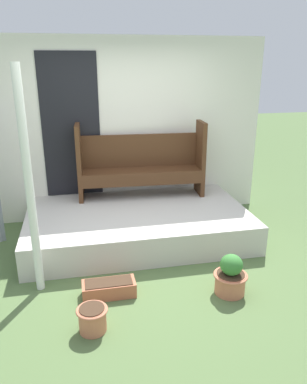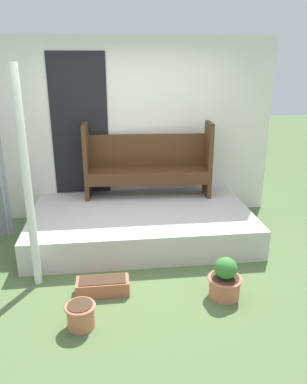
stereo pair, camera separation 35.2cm
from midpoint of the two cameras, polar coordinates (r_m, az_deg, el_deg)
name	(u,v)px [view 1 (the left image)]	position (r m, az deg, el deg)	size (l,w,h in m)	color
ground_plane	(146,270)	(4.39, -3.44, -11.76)	(24.00, 24.00, 0.00)	#516B3D
porch_slab	(138,224)	(5.05, -4.40, -4.93)	(2.89, 1.70, 0.38)	beige
house_wall	(124,130)	(5.56, -6.32, 9.30)	(4.09, 0.08, 2.60)	white
support_post	(29,187)	(3.82, -20.95, 0.73)	(0.08, 0.08, 2.26)	white
bench	(141,161)	(5.41, -3.80, 4.66)	(1.82, 0.50, 1.07)	#4C2D19
flower_pot_left	(92,318)	(3.54, -12.26, -18.35)	(0.28, 0.28, 0.23)	#C67251
flower_pot_middle	(231,277)	(3.95, 9.12, -12.66)	(0.35, 0.35, 0.43)	#C67251
planter_box_rect	(109,288)	(3.98, -9.41, -14.36)	(0.54, 0.23, 0.16)	#B26042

